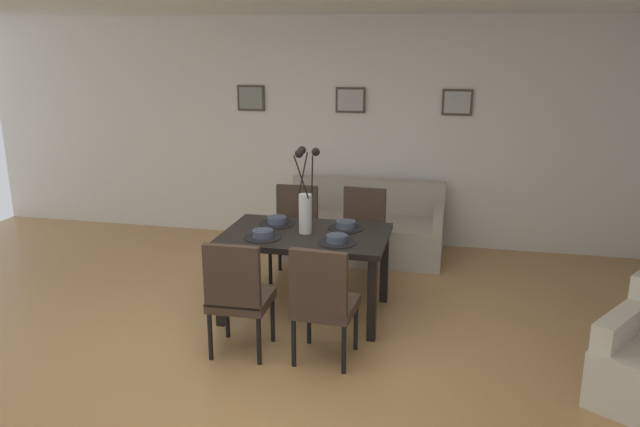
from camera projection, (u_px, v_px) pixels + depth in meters
ground_plane at (252, 367)px, 4.68m from camera, size 9.00×9.00×0.00m
back_wall_panel at (338, 131)px, 7.39m from camera, size 9.00×0.10×2.60m
dining_table at (305, 243)px, 5.43m from camera, size 1.40×0.92×0.74m
dining_chair_near_left at (238, 293)px, 4.73m from camera, size 0.45×0.45×0.92m
dining_chair_near_right at (295, 228)px, 6.35m from camera, size 0.45×0.45×0.92m
dining_chair_far_left at (323, 299)px, 4.61m from camera, size 0.47×0.47×0.92m
dining_chair_far_right at (362, 231)px, 6.24m from camera, size 0.47×0.47×0.92m
centerpiece_vase at (305, 201)px, 5.34m from camera, size 0.21×0.23×0.73m
placemat_near_left at (263, 237)px, 5.28m from camera, size 0.32×0.32×0.01m
bowl_near_left at (263, 233)px, 5.27m from camera, size 0.17×0.17×0.07m
placemat_near_right at (277, 224)px, 5.67m from camera, size 0.32×0.32×0.01m
bowl_near_right at (277, 220)px, 5.66m from camera, size 0.17×0.17×0.07m
placemat_far_left at (337, 242)px, 5.15m from camera, size 0.32×0.32×0.01m
bowl_far_left at (337, 238)px, 5.14m from camera, size 0.17×0.17×0.07m
placemat_far_right at (346, 228)px, 5.54m from camera, size 0.32×0.32×0.01m
bowl_far_right at (346, 224)px, 5.53m from camera, size 0.17×0.17×0.07m
sofa at (364, 230)px, 7.06m from camera, size 1.74×0.84×0.80m
framed_picture_left at (251, 98)px, 7.44m from camera, size 0.33×0.03×0.30m
framed_picture_center at (351, 100)px, 7.19m from camera, size 0.34×0.03×0.29m
framed_picture_right at (457, 102)px, 6.94m from camera, size 0.33×0.03×0.29m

